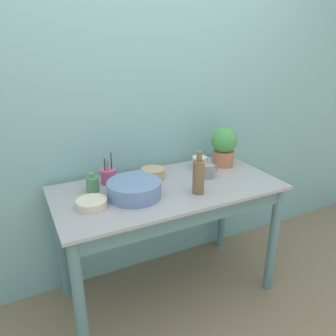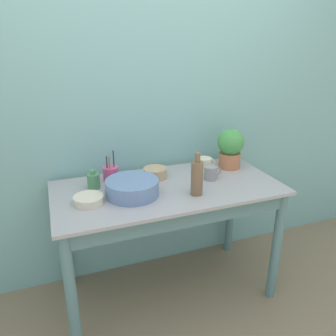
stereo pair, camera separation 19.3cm
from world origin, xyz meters
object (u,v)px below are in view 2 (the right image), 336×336
bowl_small_tan (155,173)px  bottle_tall (197,177)px  potted_plant (230,147)px  utensil_cup (111,174)px  bowl_small_cream (89,200)px  mug_grey (211,173)px  bowl_wash_large (132,188)px  mug_cream (204,164)px  bottle_short (93,181)px

bowl_small_tan → bottle_tall: bearing=-65.3°
potted_plant → utensil_cup: potted_plant is taller
potted_plant → bottle_tall: bearing=-141.8°
bowl_small_tan → bowl_small_cream: 0.50m
mug_grey → utensil_cup: utensil_cup is taller
potted_plant → bowl_small_cream: size_ratio=1.69×
potted_plant → mug_grey: potted_plant is taller
mug_grey → bowl_small_tan: 0.36m
bowl_wash_large → mug_cream: bearing=19.9°
bowl_wash_large → bottle_tall: bottle_tall is taller
bottle_tall → bowl_small_tan: size_ratio=1.67×
bottle_short → bowl_small_tan: bottle_short is taller
bowl_small_tan → bottle_short: bearing=-176.3°
bottle_short → mug_cream: bottle_short is taller
bowl_wash_large → utensil_cup: 0.26m
bottle_short → mug_cream: size_ratio=0.87×
mug_grey → utensil_cup: size_ratio=0.59×
potted_plant → bottle_tall: 0.50m
mug_grey → potted_plant: bearing=33.5°
bottle_tall → mug_grey: (0.18, 0.17, -0.06)m
potted_plant → mug_grey: 0.28m
bowl_small_cream → utensil_cup: utensil_cup is taller
mug_cream → utensil_cup: 0.63m
potted_plant → bottle_short: (-0.93, -0.02, -0.10)m
bottle_tall → bowl_small_cream: bottle_tall is taller
bottle_tall → bowl_small_tan: bottle_tall is taller
potted_plant → mug_cream: bearing=177.8°
bottle_short → mug_cream: (0.75, 0.03, -0.00)m
utensil_cup → potted_plant: bearing=-3.9°
mug_grey → bowl_small_cream: size_ratio=0.72×
potted_plant → bottle_short: bearing=-178.7°
bowl_small_cream → utensil_cup: (0.17, 0.27, 0.02)m
bowl_wash_large → bottle_short: size_ratio=2.63×
bowl_wash_large → bowl_small_tan: bowl_wash_large is taller
potted_plant → bowl_wash_large: 0.77m
potted_plant → bottle_tall: size_ratio=1.09×
utensil_cup → bottle_short: bearing=-147.2°
bottle_tall → utensil_cup: (-0.42, 0.37, -0.06)m
bottle_short → bowl_small_tan: size_ratio=0.77×
mug_cream → bottle_short: bearing=-177.9°
bowl_wash_large → bowl_small_cream: bowl_wash_large is taller
bowl_wash_large → potted_plant: bearing=14.6°
bottle_tall → potted_plant: bearing=38.2°
bowl_small_tan → mug_cream: bearing=0.3°
bottle_short → mug_grey: bottle_short is taller
bottle_short → bowl_small_tan: (0.39, 0.03, -0.02)m
mug_grey → bowl_small_cream: (-0.77, -0.07, -0.02)m
potted_plant → bowl_small_tan: potted_plant is taller
utensil_cup → bowl_small_tan: bearing=-10.5°
mug_cream → potted_plant: bearing=-2.2°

